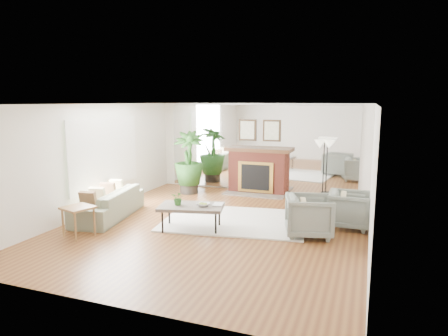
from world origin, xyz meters
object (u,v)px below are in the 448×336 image
at_px(coffee_table, 191,207).
at_px(armchair_front, 309,216).
at_px(sofa, 109,204).
at_px(floor_lamp, 324,149).
at_px(armchair_back, 349,210).
at_px(potted_ficus, 189,160).
at_px(fireplace, 257,170).
at_px(side_table, 78,211).

relative_size(coffee_table, armchair_front, 1.62).
distance_m(sofa, floor_lamp, 5.49).
xyz_separation_m(armchair_back, potted_ficus, (-4.39, 1.69, 0.56)).
height_order(sofa, potted_ficus, potted_ficus).
bearing_deg(fireplace, armchair_front, -59.12).
xyz_separation_m(potted_ficus, floor_lamp, (3.62, 0.49, 0.41)).
distance_m(fireplace, armchair_front, 3.73).
relative_size(sofa, potted_ficus, 1.22).
relative_size(armchair_back, armchair_front, 0.95).
xyz_separation_m(armchair_front, potted_ficus, (-3.70, 2.50, 0.53)).
xyz_separation_m(armchair_back, armchair_front, (-0.69, -0.81, 0.02)).
bearing_deg(coffee_table, side_table, -149.40).
bearing_deg(armchair_back, potted_ficus, 68.23).
bearing_deg(side_table, coffee_table, 30.60).
bearing_deg(side_table, fireplace, 65.02).
height_order(side_table, floor_lamp, floor_lamp).
bearing_deg(coffee_table, armchair_back, 23.02).
xyz_separation_m(sofa, potted_ficus, (0.66, 2.79, 0.62)).
relative_size(armchair_back, side_table, 1.29).
relative_size(coffee_table, sofa, 0.66).
xyz_separation_m(fireplace, armchair_front, (1.91, -3.20, -0.27)).
bearing_deg(fireplace, armchair_back, -42.58).
bearing_deg(coffee_table, sofa, 175.59).
bearing_deg(armchair_front, armchair_back, -55.17).
distance_m(coffee_table, sofa, 2.11).
xyz_separation_m(fireplace, side_table, (-2.21, -4.74, -0.17)).
height_order(armchair_front, floor_lamp, floor_lamp).
relative_size(fireplace, sofa, 0.96).
height_order(sofa, armchair_front, armchair_front).
distance_m(side_table, floor_lamp, 6.13).
xyz_separation_m(side_table, potted_ficus, (0.42, 4.05, 0.44)).
xyz_separation_m(coffee_table, potted_ficus, (-1.44, 2.95, 0.46)).
xyz_separation_m(sofa, armchair_front, (4.36, 0.28, 0.08)).
bearing_deg(potted_ficus, armchair_back, -21.08).
xyz_separation_m(armchair_front, side_table, (-4.12, -1.54, 0.09)).
xyz_separation_m(armchair_front, floor_lamp, (-0.09, 3.00, 0.95)).
height_order(coffee_table, side_table, side_table).
distance_m(coffee_table, armchair_front, 2.31).
relative_size(fireplace, armchair_back, 2.50).
bearing_deg(sofa, fireplace, 134.88).
relative_size(armchair_back, potted_ficus, 0.47).
distance_m(coffee_table, potted_ficus, 3.31).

